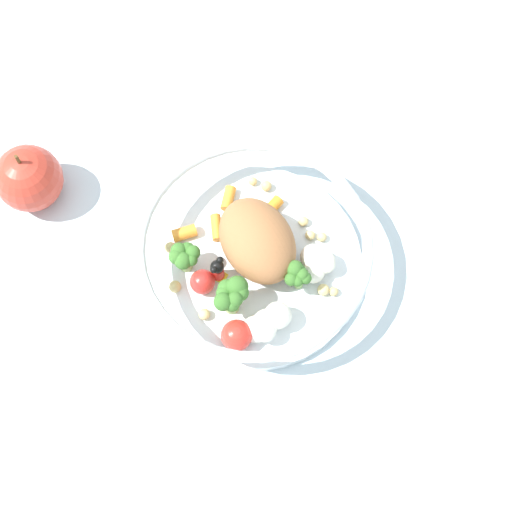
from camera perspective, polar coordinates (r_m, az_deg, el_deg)
ground_plane at (r=0.79m, az=0.40°, el=-0.21°), size 2.40×2.40×0.00m
food_container at (r=0.75m, az=0.03°, el=-0.22°), size 0.22×0.22×0.07m
loose_apple at (r=0.82m, az=-16.23°, el=5.46°), size 0.07×0.07×0.08m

